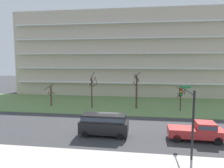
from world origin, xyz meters
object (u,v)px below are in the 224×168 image
at_px(tree_far_left, 51,95).
at_px(pickup_red_center_left, 198,131).
at_px(tree_left, 92,90).
at_px(traffic_signal_mast, 188,107).
at_px(tree_right, 181,97).
at_px(van_black_near_left, 104,123).
at_px(tree_center, 136,91).

bearing_deg(tree_far_left, pickup_red_center_left, -30.79).
relative_size(tree_far_left, tree_left, 0.63).
relative_size(tree_far_left, traffic_signal_mast, 0.68).
height_order(tree_far_left, pickup_red_center_left, tree_far_left).
height_order(tree_right, van_black_near_left, tree_right).
relative_size(tree_left, tree_right, 1.47).
bearing_deg(tree_right, tree_left, -179.86).
height_order(tree_left, pickup_red_center_left, tree_left).
xyz_separation_m(tree_right, pickup_red_center_left, (-0.63, -12.32, -1.22)).
distance_m(van_black_near_left, traffic_signal_mast, 8.78).
relative_size(tree_right, traffic_signal_mast, 0.73).
bearing_deg(tree_far_left, tree_left, -4.06).
xyz_separation_m(van_black_near_left, traffic_signal_mast, (7.96, -2.61, 2.60)).
bearing_deg(tree_right, pickup_red_center_left, -92.92).
xyz_separation_m(tree_left, van_black_near_left, (4.21, -12.27, -1.80)).
relative_size(tree_left, tree_center, 0.99).
bearing_deg(tree_left, tree_right, 0.14).
xyz_separation_m(pickup_red_center_left, traffic_signal_mast, (-1.70, -2.60, 2.98)).
xyz_separation_m(tree_center, traffic_signal_mast, (4.75, -15.59, 0.88)).
bearing_deg(tree_far_left, tree_center, 0.63).
distance_m(tree_far_left, tree_left, 7.74).
distance_m(tree_left, van_black_near_left, 13.10).
bearing_deg(tree_right, van_black_near_left, -129.92).
xyz_separation_m(tree_center, tree_right, (7.08, -0.67, -0.88)).
height_order(tree_left, tree_center, tree_center).
bearing_deg(tree_far_left, tree_right, -1.31).
height_order(tree_center, traffic_signal_mast, tree_center).
xyz_separation_m(tree_center, van_black_near_left, (-3.21, -12.98, -1.73)).
relative_size(tree_center, pickup_red_center_left, 1.15).
bearing_deg(pickup_red_center_left, tree_center, 118.70).
relative_size(tree_right, pickup_red_center_left, 0.77).
height_order(pickup_red_center_left, traffic_signal_mast, traffic_signal_mast).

